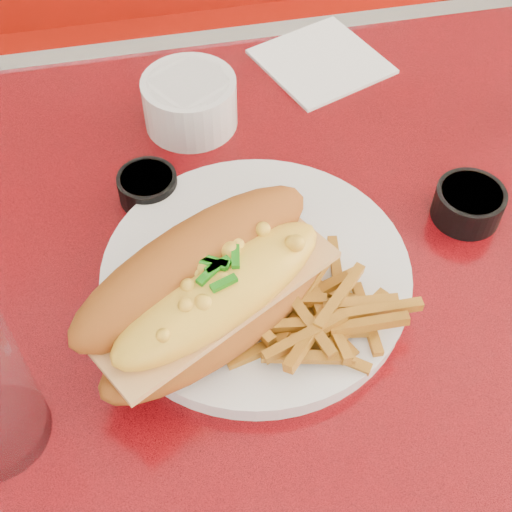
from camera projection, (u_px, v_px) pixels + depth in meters
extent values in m
cube|color=red|center=(372.00, 288.00, 0.68)|extent=(1.20, 0.80, 0.04)
cube|color=white|center=(279.00, 43.00, 0.92)|extent=(1.22, 0.03, 0.04)
cylinder|color=white|center=(337.00, 449.00, 0.98)|extent=(0.09, 0.09, 0.72)
cube|color=#A3160A|center=(234.00, 146.00, 1.57)|extent=(1.20, 0.50, 0.45)
cylinder|color=silver|center=(256.00, 277.00, 0.65)|extent=(0.29, 0.29, 0.02)
cylinder|color=silver|center=(256.00, 270.00, 0.65)|extent=(0.30, 0.30, 0.00)
ellipsoid|color=#A5551A|center=(221.00, 314.00, 0.59)|extent=(0.24, 0.18, 0.05)
cube|color=#E6AE66|center=(221.00, 301.00, 0.57)|extent=(0.22, 0.16, 0.01)
ellipsoid|color=yellow|center=(220.00, 292.00, 0.56)|extent=(0.21, 0.16, 0.05)
ellipsoid|color=#A5551A|center=(195.00, 265.00, 0.58)|extent=(0.25, 0.19, 0.09)
cube|color=silver|center=(319.00, 305.00, 0.62)|extent=(0.01, 0.13, 0.00)
cube|color=silver|center=(299.00, 237.00, 0.67)|extent=(0.02, 0.03, 0.00)
cylinder|color=silver|center=(190.00, 102.00, 0.78)|extent=(0.12, 0.12, 0.06)
cylinder|color=black|center=(188.00, 84.00, 0.76)|extent=(0.10, 0.10, 0.01)
cylinder|color=black|center=(148.00, 188.00, 0.72)|extent=(0.07, 0.07, 0.03)
cylinder|color=#EB8C55|center=(147.00, 179.00, 0.71)|extent=(0.06, 0.06, 0.01)
cylinder|color=black|center=(468.00, 204.00, 0.70)|extent=(0.07, 0.07, 0.03)
cylinder|color=#EB8C55|center=(472.00, 194.00, 0.69)|extent=(0.06, 0.06, 0.01)
cube|color=white|center=(321.00, 61.00, 0.86)|extent=(0.17, 0.17, 0.00)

